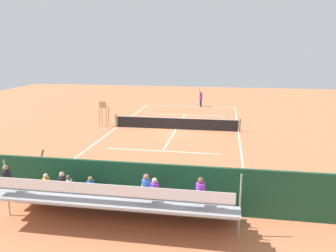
{
  "coord_description": "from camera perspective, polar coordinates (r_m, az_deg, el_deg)",
  "views": [
    {
      "loc": [
        -3.83,
        26.7,
        6.62
      ],
      "look_at": [
        0.0,
        4.0,
        1.2
      ],
      "focal_mm": 36.27,
      "sensor_mm": 36.0,
      "label": 1
    }
  ],
  "objects": [
    {
      "name": "ground_plane",
      "position": [
        27.78,
        1.37,
        -0.54
      ],
      "size": [
        60.0,
        60.0,
        0.0
      ],
      "primitive_type": "plane",
      "color": "#CC7047"
    },
    {
      "name": "court_line_markings",
      "position": [
        27.81,
        1.38,
        -0.52
      ],
      "size": [
        10.1,
        22.2,
        0.01
      ],
      "color": "white",
      "rests_on": "ground"
    },
    {
      "name": "tennis_net",
      "position": [
        27.66,
        1.38,
        0.47
      ],
      "size": [
        10.3,
        0.1,
        1.07
      ],
      "color": "black",
      "rests_on": "ground"
    },
    {
      "name": "backdrop_wall",
      "position": [
        14.41,
        -6.72,
        -9.81
      ],
      "size": [
        18.0,
        0.16,
        2.0
      ],
      "primitive_type": "cube",
      "color": "#194228",
      "rests_on": "ground"
    },
    {
      "name": "bleacher_stand",
      "position": [
        13.28,
        -8.79,
        -12.17
      ],
      "size": [
        9.06,
        2.4,
        2.48
      ],
      "color": "#9EA0A5",
      "rests_on": "ground"
    },
    {
      "name": "umpire_chair",
      "position": [
        29.09,
        -10.78,
        2.5
      ],
      "size": [
        0.67,
        0.67,
        2.14
      ],
      "color": "#A88456",
      "rests_on": "ground"
    },
    {
      "name": "courtside_bench",
      "position": [
        14.8,
        3.53,
        -10.97
      ],
      "size": [
        1.8,
        0.4,
        0.93
      ],
      "color": "#9E754C",
      "rests_on": "ground"
    },
    {
      "name": "equipment_bag",
      "position": [
        15.07,
        -2.7,
        -12.07
      ],
      "size": [
        0.9,
        0.36,
        0.36
      ],
      "primitive_type": "cube",
      "color": "#B22D2D",
      "rests_on": "ground"
    },
    {
      "name": "tennis_player",
      "position": [
        38.29,
        5.53,
        4.77
      ],
      "size": [
        0.46,
        0.56,
        1.93
      ],
      "color": "navy",
      "rests_on": "ground"
    },
    {
      "name": "tennis_racket",
      "position": [
        38.8,
        4.3,
        3.41
      ],
      "size": [
        0.54,
        0.49,
        0.03
      ],
      "color": "black",
      "rests_on": "ground"
    },
    {
      "name": "tennis_ball_near",
      "position": [
        35.61,
        7.76,
        2.47
      ],
      "size": [
        0.07,
        0.07,
        0.07
      ],
      "primitive_type": "sphere",
      "color": "#CCDB33",
      "rests_on": "ground"
    },
    {
      "name": "line_judge",
      "position": [
        17.06,
        -20.43,
        -6.8
      ],
      "size": [
        0.45,
        0.56,
        1.93
      ],
      "color": "#232328",
      "rests_on": "ground"
    }
  ]
}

